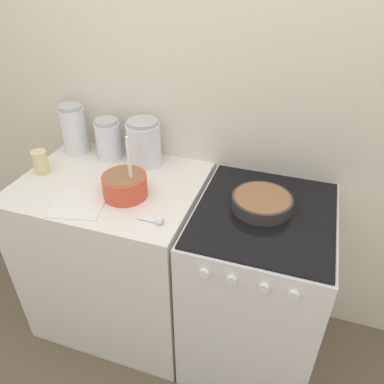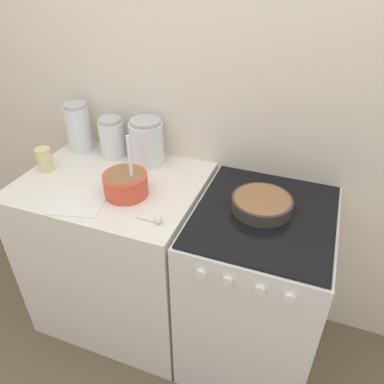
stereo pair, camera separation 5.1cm
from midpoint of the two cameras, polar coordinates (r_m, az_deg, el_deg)
ground_plane at (r=2.18m, az=-2.39°, el=-26.88°), size 12.00×12.00×0.00m
wall_back at (r=1.87m, az=5.24°, el=11.70°), size 4.74×0.05×2.40m
countertop_cabinet at (r=2.13m, az=-10.12°, el=-9.00°), size 0.87×0.68×0.94m
stove at (r=1.94m, az=10.28°, el=-14.35°), size 0.61×0.70×0.94m
mixing_bowl at (r=1.70m, az=-9.24°, el=1.40°), size 0.20×0.20×0.30m
baking_pan at (r=1.63m, az=11.47°, el=-1.75°), size 0.26×0.26×0.06m
storage_jar_left at (r=2.13m, az=-16.18°, el=9.01°), size 0.13×0.13×0.26m
storage_jar_middle at (r=2.03m, az=-11.34°, el=7.77°), size 0.13×0.13×0.21m
storage_jar_right at (r=1.94m, az=-6.13°, el=7.22°), size 0.17×0.17×0.23m
tin_can at (r=2.00m, az=-20.89°, el=4.68°), size 0.07×0.07×0.12m
recipe_page at (r=1.72m, az=-15.96°, el=-1.49°), size 0.26×0.26×0.01m
measuring_spoon at (r=1.54m, az=-4.62°, el=-4.19°), size 0.12×0.04×0.04m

